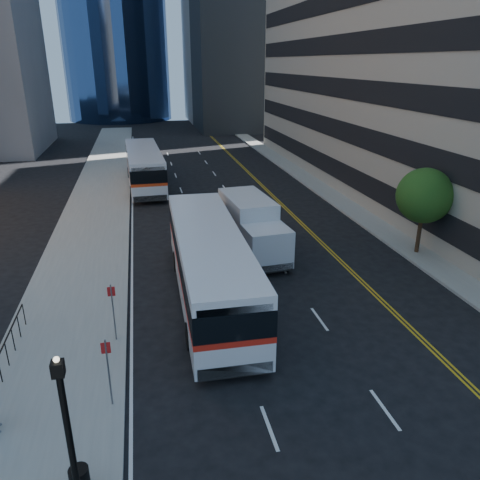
{
  "coord_description": "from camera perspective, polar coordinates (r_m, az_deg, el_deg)",
  "views": [
    {
      "loc": [
        -6.86,
        -15.28,
        10.87
      ],
      "look_at": [
        -2.45,
        5.38,
        2.8
      ],
      "focal_mm": 35.0,
      "sensor_mm": 36.0,
      "label": 1
    }
  ],
  "objects": [
    {
      "name": "bus_front",
      "position": [
        22.33,
        -3.77,
        -2.82
      ],
      "size": [
        3.15,
        13.57,
        3.49
      ],
      "rotation": [
        0.0,
        0.0,
        -0.01
      ],
      "color": "silver",
      "rests_on": "ground"
    },
    {
      "name": "box_truck",
      "position": [
        27.71,
        1.51,
        1.69
      ],
      "size": [
        2.98,
        7.14,
        3.33
      ],
      "rotation": [
        0.0,
        0.0,
        0.09
      ],
      "color": "silver",
      "rests_on": "ground"
    },
    {
      "name": "bus_rear",
      "position": [
        44.4,
        -11.6,
        8.8
      ],
      "size": [
        3.41,
        13.39,
        3.43
      ],
      "rotation": [
        0.0,
        0.0,
        0.04
      ],
      "color": "silver",
      "rests_on": "ground"
    },
    {
      "name": "street_tree",
      "position": [
        29.08,
        21.57,
        5.04
      ],
      "size": [
        3.2,
        3.2,
        5.1
      ],
      "color": "#332114",
      "rests_on": "sidewalk_east"
    },
    {
      "name": "ground",
      "position": [
        19.97,
        10.39,
        -12.47
      ],
      "size": [
        160.0,
        160.0,
        0.0
      ],
      "primitive_type": "plane",
      "color": "black",
      "rests_on": "ground"
    },
    {
      "name": "sidewalk_west",
      "position": [
        41.86,
        -16.68,
        5.08
      ],
      "size": [
        5.0,
        90.0,
        0.15
      ],
      "primitive_type": "cube",
      "color": "gray",
      "rests_on": "ground"
    },
    {
      "name": "sidewalk_east",
      "position": [
        44.62,
        9.22,
        6.64
      ],
      "size": [
        2.0,
        90.0,
        0.15
      ],
      "primitive_type": "cube",
      "color": "gray",
      "rests_on": "ground"
    },
    {
      "name": "lamp_post",
      "position": [
        12.53,
        -20.18,
        -21.2
      ],
      "size": [
        0.28,
        0.28,
        4.56
      ],
      "color": "black",
      "rests_on": "sidewalk_west"
    }
  ]
}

